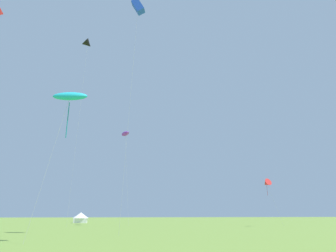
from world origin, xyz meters
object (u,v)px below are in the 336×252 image
kite_purple_parafoil (125,134)px  kite_blue_box (138,7)px  kite_red_delta (267,183)px  kite_black_delta (88,44)px  festival_tent_center (81,217)px  kite_cyan_parafoil (70,96)px

kite_purple_parafoil → kite_blue_box: (0.47, -26.77, 9.89)m
kite_purple_parafoil → kite_red_delta: size_ratio=2.24×
kite_black_delta → kite_blue_box: (8.59, -19.50, -5.89)m
kite_red_delta → kite_black_delta: bearing=177.0°
kite_purple_parafoil → kite_black_delta: bearing=-138.1°
kite_blue_box → festival_tent_center: (-9.99, 44.47, -26.52)m
kite_purple_parafoil → festival_tent_center: size_ratio=4.95×
kite_black_delta → festival_tent_center: 40.94m
kite_black_delta → kite_cyan_parafoil: 34.63m
kite_red_delta → kite_blue_box: size_ratio=0.28×
kite_black_delta → kite_red_delta: kite_black_delta is taller
kite_purple_parafoil → kite_red_delta: kite_purple_parafoil is taller
kite_cyan_parafoil → kite_red_delta: bearing=38.8°
kite_purple_parafoil → kite_blue_box: kite_blue_box is taller
festival_tent_center → kite_red_delta: bearing=-37.3°
kite_cyan_parafoil → festival_tent_center: (-4.03, 51.71, -10.56)m
kite_blue_box → festival_tent_center: 52.73m
kite_red_delta → kite_blue_box: (-25.06, -17.72, 20.48)m
festival_tent_center → kite_blue_box: bearing=-77.3°
kite_blue_box → kite_cyan_parafoil: bearing=-129.5°
kite_black_delta → kite_purple_parafoil: bearing=41.9°
kite_purple_parafoil → kite_cyan_parafoil: bearing=-99.2°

